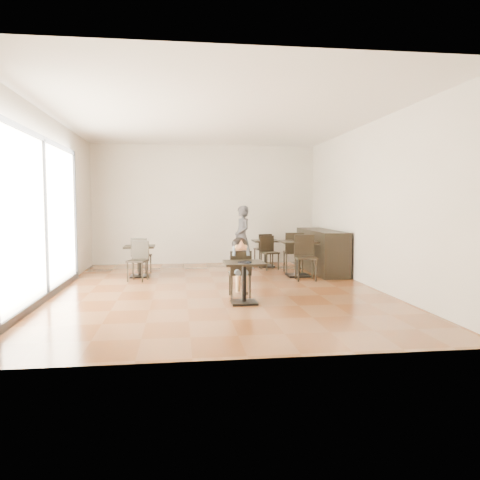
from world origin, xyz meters
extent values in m
cube|color=brown|center=(0.00, 0.00, 0.00)|extent=(6.00, 8.00, 0.01)
cube|color=white|center=(0.00, 0.00, 3.20)|extent=(6.00, 8.00, 0.01)
cube|color=beige|center=(0.00, 4.00, 1.60)|extent=(6.00, 0.01, 3.20)
cube|color=beige|center=(0.00, -4.00, 1.60)|extent=(6.00, 0.01, 3.20)
cube|color=beige|center=(-3.00, 0.00, 1.60)|extent=(0.01, 8.00, 3.20)
cube|color=beige|center=(3.00, 0.00, 1.60)|extent=(0.01, 8.00, 3.20)
cube|color=white|center=(-2.97, -0.50, 1.40)|extent=(0.04, 4.50, 2.60)
cylinder|color=black|center=(0.33, -1.39, 0.69)|extent=(0.23, 0.23, 0.01)
imported|color=#3C3B40|center=(0.85, 2.75, 0.79)|extent=(0.51, 0.65, 1.58)
cube|color=black|center=(2.65, 2.00, 0.50)|extent=(0.60, 2.40, 1.00)
camera|label=1|loc=(-0.71, -8.73, 1.62)|focal=35.00mm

